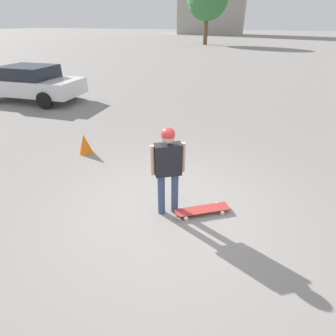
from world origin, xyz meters
The scene contains 5 objects.
ground_plane centered at (0.00, 0.00, 0.00)m, with size 220.00×220.00×0.00m, color gray.
person centered at (0.00, 0.00, 0.98)m, with size 0.49×0.40×1.61m.
skateboard centered at (0.59, 0.18, 0.07)m, with size 0.95×0.74×0.09m.
car_parked_near centered at (-8.13, 5.03, 0.74)m, with size 4.56×2.26×1.43m.
traffic_cone centered at (-2.86, 1.50, 0.26)m, with size 0.35×0.35×0.51m.
Camera 1 is at (1.33, -3.51, 3.02)m, focal length 28.00 mm.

